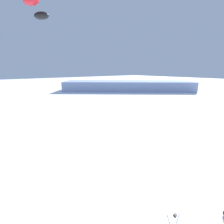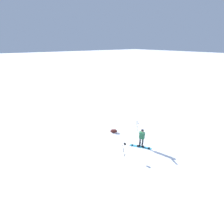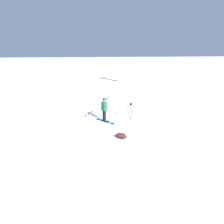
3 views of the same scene
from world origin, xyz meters
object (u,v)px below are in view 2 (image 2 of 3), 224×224
Objects in this scene: camera_tripod at (125,147)px; ski_poles at (137,126)px; snowboarder at (142,136)px; gear_bag_large at (114,131)px; snowboard at (140,147)px.

ski_poles is at bearing 29.66° from camera_tripod.
ski_poles is (1.30, 1.74, -0.27)m from snowboarder.
snowboarder reaches higher than camera_tripod.
gear_bag_large is 2.31m from ski_poles.
snowboarder is 1.49× the size of ski_poles.
gear_bag_large is 0.58× the size of camera_tripod.
camera_tripod is 1.07× the size of ski_poles.
ski_poles is (3.18, 1.81, -0.12)m from camera_tripod.
camera_tripod reaches higher than gear_bag_large.
snowboarder reaches higher than snowboard.
camera_tripod reaches higher than snowboard.
snowboarder reaches higher than gear_bag_large.
camera_tripod is at bearing -177.92° from snowboard.
gear_bag_large is 0.63× the size of ski_poles.
snowboard is at bearing -82.06° from gear_bag_large.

